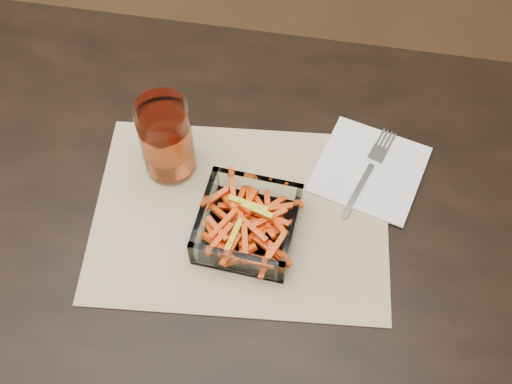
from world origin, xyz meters
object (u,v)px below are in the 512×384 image
fork (369,169)px  glass_bowl (248,225)px  tumbler (167,141)px  dining_table (144,257)px

fork → glass_bowl: bearing=-121.4°
tumbler → fork: size_ratio=0.79×
glass_bowl → dining_table: bearing=-171.3°
tumbler → fork: 0.32m
tumbler → glass_bowl: bearing=-34.9°
dining_table → fork: (0.34, 0.17, 0.10)m
glass_bowl → fork: (0.17, 0.14, -0.02)m
glass_bowl → tumbler: bearing=145.1°
dining_table → tumbler: (0.03, 0.13, 0.16)m
dining_table → fork: bearing=26.3°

